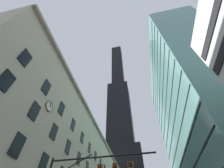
% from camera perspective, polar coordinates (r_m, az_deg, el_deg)
% --- Properties ---
extents(dark_skyscraper, '(27.25, 27.25, 213.82)m').
position_cam_1_polar(dark_skyscraper, '(118.14, 3.48, -17.21)').
color(dark_skyscraper, black).
rests_on(dark_skyscraper, ground).
extents(glass_office_midrise, '(14.43, 46.28, 57.60)m').
position_cam_1_polar(glass_office_midrise, '(52.57, 29.18, -10.41)').
color(glass_office_midrise, slate).
rests_on(glass_office_midrise, ground).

